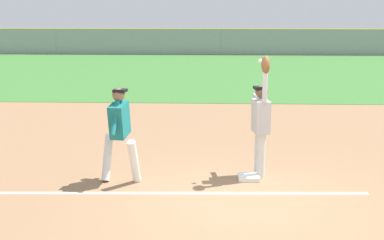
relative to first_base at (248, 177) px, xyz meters
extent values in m
plane|color=#936D4C|center=(-0.18, -1.18, -0.04)|extent=(82.25, 82.25, 0.00)
cube|color=#3D7533|center=(-0.18, 16.87, -0.04)|extent=(45.39, 18.40, 0.01)
cube|color=white|center=(-4.00, -0.90, -0.04)|extent=(11.99, 0.58, 0.01)
cube|color=white|center=(0.00, 0.00, 0.00)|extent=(0.39, 0.39, 0.08)
cylinder|color=silver|center=(0.20, 0.29, 0.39)|extent=(0.17, 0.17, 0.85)
cylinder|color=silver|center=(0.23, 0.09, 0.39)|extent=(0.17, 0.17, 0.85)
cube|color=#B7B7B7|center=(0.21, 0.19, 1.11)|extent=(0.33, 0.48, 0.60)
sphere|color=brown|center=(0.21, 0.19, 1.56)|extent=(0.26, 0.26, 0.23)
cube|color=black|center=(0.18, 0.18, 1.64)|extent=(0.25, 0.23, 0.05)
cylinder|color=#B7B7B7|center=(0.25, -0.03, 1.72)|extent=(0.10, 0.10, 0.62)
cylinder|color=#B7B7B7|center=(0.18, 0.41, 1.41)|extent=(0.19, 0.63, 0.09)
ellipsoid|color=brown|center=(0.25, -0.03, 2.08)|extent=(0.18, 0.30, 0.32)
cylinder|color=white|center=(-2.06, -0.36, 0.38)|extent=(0.21, 0.45, 0.85)
cylinder|color=white|center=(-2.59, -0.11, 0.38)|extent=(0.21, 0.45, 0.85)
cube|color=#197272|center=(-2.33, -0.24, 1.11)|extent=(0.34, 0.56, 0.66)
sphere|color=#8C6647|center=(-2.33, -0.24, 1.56)|extent=(0.26, 0.26, 0.23)
cube|color=black|center=(-2.29, -0.24, 1.64)|extent=(0.25, 0.23, 0.05)
cylinder|color=#197272|center=(-2.29, -0.02, 1.19)|extent=(0.15, 0.41, 0.58)
cylinder|color=#197272|center=(-2.36, -0.45, 1.19)|extent=(0.15, 0.41, 0.58)
sphere|color=white|center=(0.18, 0.23, 2.12)|extent=(0.07, 0.07, 0.07)
cube|color=#93999E|center=(-0.18, 26.07, 0.81)|extent=(45.39, 0.06, 1.71)
cylinder|color=yellow|center=(-0.18, 26.07, 1.70)|extent=(45.39, 0.06, 0.06)
cylinder|color=gray|center=(-11.53, 26.07, 0.81)|extent=(0.08, 0.08, 1.71)
cylinder|color=gray|center=(-0.18, 26.07, 0.81)|extent=(0.08, 0.08, 1.71)
cube|color=#B7B7BC|center=(-9.70, 29.93, 0.53)|extent=(4.52, 2.19, 0.55)
cube|color=#2D333D|center=(-9.70, 29.93, 1.01)|extent=(2.31, 1.89, 0.40)
cylinder|color=black|center=(-8.31, 30.98, 0.26)|extent=(0.61, 0.26, 0.60)
cylinder|color=black|center=(-8.19, 29.08, 0.26)|extent=(0.61, 0.26, 0.60)
cylinder|color=black|center=(-11.21, 30.78, 0.26)|extent=(0.61, 0.26, 0.60)
cylinder|color=black|center=(-11.08, 28.89, 0.26)|extent=(0.61, 0.26, 0.60)
cube|color=black|center=(-3.64, 29.59, 0.53)|extent=(4.46, 2.05, 0.55)
cube|color=#2D333D|center=(-3.64, 29.59, 1.01)|extent=(2.26, 1.82, 0.40)
cylinder|color=black|center=(-2.16, 30.49, 0.26)|extent=(0.61, 0.24, 0.60)
cylinder|color=black|center=(-2.23, 28.59, 0.26)|extent=(0.61, 0.24, 0.60)
cylinder|color=black|center=(-5.06, 30.59, 0.26)|extent=(0.61, 0.24, 0.60)
cylinder|color=black|center=(-5.13, 28.69, 0.26)|extent=(0.61, 0.24, 0.60)
cube|color=#23389E|center=(1.34, 29.87, 0.53)|extent=(4.53, 2.23, 0.55)
cube|color=#2D333D|center=(1.34, 29.87, 1.01)|extent=(2.33, 1.91, 0.40)
cylinder|color=black|center=(2.86, 30.70, 0.26)|extent=(0.62, 0.27, 0.60)
cylinder|color=black|center=(2.72, 28.81, 0.26)|extent=(0.62, 0.27, 0.60)
cylinder|color=black|center=(-0.03, 30.93, 0.26)|extent=(0.62, 0.27, 0.60)
cylinder|color=black|center=(-0.18, 29.03, 0.26)|extent=(0.62, 0.27, 0.60)
cube|color=tan|center=(7.17, 29.46, 0.53)|extent=(4.59, 2.39, 0.55)
cube|color=#2D333D|center=(7.17, 29.46, 1.01)|extent=(2.39, 1.99, 0.40)
cylinder|color=black|center=(8.72, 30.23, 0.26)|extent=(0.62, 0.29, 0.60)
cylinder|color=black|center=(8.51, 28.35, 0.26)|extent=(0.62, 0.29, 0.60)
cylinder|color=black|center=(5.84, 30.57, 0.26)|extent=(0.62, 0.29, 0.60)
cylinder|color=black|center=(5.62, 28.68, 0.26)|extent=(0.62, 0.29, 0.60)
cylinder|color=black|center=(11.05, 30.55, 0.26)|extent=(0.61, 0.26, 0.60)
cylinder|color=black|center=(11.18, 28.65, 0.26)|extent=(0.61, 0.26, 0.60)
camera|label=1|loc=(-0.67, -9.03, 3.04)|focal=47.88mm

